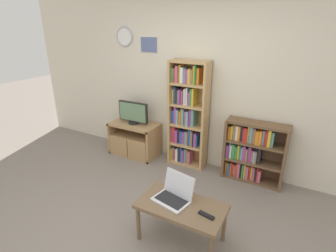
{
  "coord_description": "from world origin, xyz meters",
  "views": [
    {
      "loc": [
        1.46,
        -1.71,
        2.16
      ],
      "look_at": [
        -0.05,
        1.08,
        0.92
      ],
      "focal_mm": 28.0,
      "sensor_mm": 36.0,
      "label": 1
    }
  ],
  "objects_px": {
    "television": "(133,113)",
    "laptop": "(174,194)",
    "bookshelf_short": "(251,151)",
    "coffee_table": "(181,209)",
    "bookshelf_tall": "(187,116)",
    "tv_stand": "(134,139)",
    "remote_near_laptop": "(206,215)"
  },
  "relations": [
    {
      "from": "tv_stand",
      "to": "remote_near_laptop",
      "type": "height_order",
      "value": "tv_stand"
    },
    {
      "from": "bookshelf_short",
      "to": "remote_near_laptop",
      "type": "relative_size",
      "value": 5.47
    },
    {
      "from": "television",
      "to": "coffee_table",
      "type": "bearing_deg",
      "value": -41.8
    },
    {
      "from": "remote_near_laptop",
      "to": "bookshelf_tall",
      "type": "bearing_deg",
      "value": 40.37
    },
    {
      "from": "coffee_table",
      "to": "bookshelf_tall",
      "type": "bearing_deg",
      "value": 113.03
    },
    {
      "from": "television",
      "to": "coffee_table",
      "type": "distance_m",
      "value": 2.18
    },
    {
      "from": "bookshelf_tall",
      "to": "laptop",
      "type": "height_order",
      "value": "bookshelf_tall"
    },
    {
      "from": "tv_stand",
      "to": "coffee_table",
      "type": "bearing_deg",
      "value": -41.64
    },
    {
      "from": "laptop",
      "to": "tv_stand",
      "type": "bearing_deg",
      "value": 149.25
    },
    {
      "from": "television",
      "to": "laptop",
      "type": "xyz_separation_m",
      "value": [
        1.49,
        -1.38,
        -0.24
      ]
    },
    {
      "from": "television",
      "to": "laptop",
      "type": "distance_m",
      "value": 2.05
    },
    {
      "from": "coffee_table",
      "to": "tv_stand",
      "type": "bearing_deg",
      "value": 138.36
    },
    {
      "from": "coffee_table",
      "to": "laptop",
      "type": "height_order",
      "value": "laptop"
    },
    {
      "from": "bookshelf_short",
      "to": "coffee_table",
      "type": "bearing_deg",
      "value": -102.91
    },
    {
      "from": "bookshelf_short",
      "to": "coffee_table",
      "type": "relative_size",
      "value": 1.02
    },
    {
      "from": "laptop",
      "to": "television",
      "type": "bearing_deg",
      "value": 149.08
    },
    {
      "from": "tv_stand",
      "to": "remote_near_laptop",
      "type": "xyz_separation_m",
      "value": [
        1.88,
        -1.46,
        0.17
      ]
    },
    {
      "from": "tv_stand",
      "to": "remote_near_laptop",
      "type": "relative_size",
      "value": 5.06
    },
    {
      "from": "television",
      "to": "bookshelf_tall",
      "type": "bearing_deg",
      "value": 7.6
    },
    {
      "from": "tv_stand",
      "to": "coffee_table",
      "type": "xyz_separation_m",
      "value": [
        1.6,
        -1.42,
        0.11
      ]
    },
    {
      "from": "bookshelf_tall",
      "to": "laptop",
      "type": "xyz_separation_m",
      "value": [
        0.55,
        -1.51,
        -0.31
      ]
    },
    {
      "from": "bookshelf_short",
      "to": "laptop",
      "type": "xyz_separation_m",
      "value": [
        -0.46,
        -1.5,
        0.07
      ]
    },
    {
      "from": "bookshelf_tall",
      "to": "coffee_table",
      "type": "xyz_separation_m",
      "value": [
        0.66,
        -1.56,
        -0.43
      ]
    },
    {
      "from": "bookshelf_tall",
      "to": "television",
      "type": "bearing_deg",
      "value": -172.4
    },
    {
      "from": "coffee_table",
      "to": "remote_near_laptop",
      "type": "distance_m",
      "value": 0.29
    },
    {
      "from": "television",
      "to": "bookshelf_short",
      "type": "relative_size",
      "value": 0.62
    },
    {
      "from": "bookshelf_tall",
      "to": "remote_near_laptop",
      "type": "height_order",
      "value": "bookshelf_tall"
    },
    {
      "from": "television",
      "to": "bookshelf_short",
      "type": "height_order",
      "value": "television"
    },
    {
      "from": "coffee_table",
      "to": "laptop",
      "type": "distance_m",
      "value": 0.17
    },
    {
      "from": "tv_stand",
      "to": "bookshelf_short",
      "type": "bearing_deg",
      "value": 4.01
    },
    {
      "from": "television",
      "to": "bookshelf_tall",
      "type": "distance_m",
      "value": 0.95
    },
    {
      "from": "television",
      "to": "bookshelf_tall",
      "type": "height_order",
      "value": "bookshelf_tall"
    }
  ]
}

